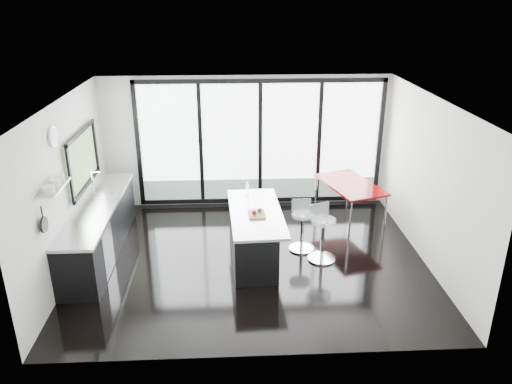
{
  "coord_description": "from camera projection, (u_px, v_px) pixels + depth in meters",
  "views": [
    {
      "loc": [
        -0.31,
        -7.66,
        4.38
      ],
      "look_at": [
        0.1,
        0.3,
        1.15
      ],
      "focal_mm": 35.0,
      "sensor_mm": 36.0,
      "label": 1
    }
  ],
  "objects": [
    {
      "name": "island",
      "position": [
        252.0,
        234.0,
        8.7
      ],
      "size": [
        0.97,
        2.13,
        1.11
      ],
      "color": "black",
      "rests_on": "floor"
    },
    {
      "name": "bar_stool_far",
      "position": [
        302.0,
        232.0,
        8.95
      ],
      "size": [
        0.47,
        0.47,
        0.72
      ],
      "primitive_type": "cylinder",
      "rotation": [
        0.0,
        0.0,
        0.05
      ],
      "color": "silver",
      "rests_on": "floor"
    },
    {
      "name": "red_table",
      "position": [
        349.0,
        203.0,
        10.05
      ],
      "size": [
        1.28,
        1.71,
        0.82
      ],
      "primitive_type": "cube",
      "rotation": [
        0.0,
        0.0,
        0.3
      ],
      "color": "#6F0606",
      "rests_on": "floor"
    },
    {
      "name": "wall_back",
      "position": [
        259.0,
        148.0,
        10.56
      ],
      "size": [
        6.0,
        0.09,
        2.8
      ],
      "color": "beige",
      "rests_on": "ground"
    },
    {
      "name": "counter_cabinets",
      "position": [
        99.0,
        229.0,
        8.81
      ],
      "size": [
        0.69,
        3.24,
        1.36
      ],
      "color": "black",
      "rests_on": "floor"
    },
    {
      "name": "wall_right",
      "position": [
        429.0,
        182.0,
        8.37
      ],
      "size": [
        0.0,
        5.0,
        2.8
      ],
      "primitive_type": "cube",
      "color": "beige",
      "rests_on": "ground"
    },
    {
      "name": "ceiling",
      "position": [
        251.0,
        100.0,
        7.7
      ],
      "size": [
        6.0,
        5.0,
        0.0
      ],
      "primitive_type": "cube",
      "color": "white",
      "rests_on": "wall_back"
    },
    {
      "name": "wall_front",
      "position": [
        260.0,
        261.0,
        5.91
      ],
      "size": [
        6.0,
        0.0,
        2.8
      ],
      "primitive_type": "cube",
      "color": "beige",
      "rests_on": "ground"
    },
    {
      "name": "bar_stool_near",
      "position": [
        323.0,
        240.0,
        8.6
      ],
      "size": [
        0.63,
        0.63,
        0.77
      ],
      "primitive_type": "cylinder",
      "rotation": [
        0.0,
        0.0,
        0.36
      ],
      "color": "silver",
      "rests_on": "floor"
    },
    {
      "name": "wall_left",
      "position": [
        71.0,
        173.0,
        8.27
      ],
      "size": [
        0.26,
        5.0,
        2.8
      ],
      "color": "beige",
      "rests_on": "ground"
    },
    {
      "name": "floor",
      "position": [
        251.0,
        259.0,
        8.75
      ],
      "size": [
        6.0,
        5.0,
        0.0
      ],
      "primitive_type": "cube",
      "color": "black",
      "rests_on": "ground"
    }
  ]
}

